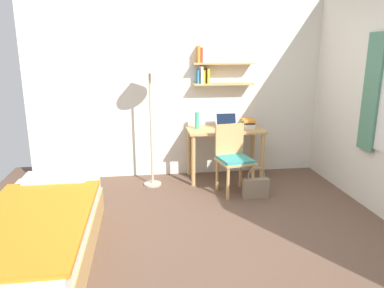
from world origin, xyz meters
The scene contains 10 objects.
ground_plane centered at (0.00, 0.00, 0.00)m, with size 5.28×5.28×0.00m, color brown.
wall_back centered at (0.01, 2.02, 1.31)m, with size 4.40×0.27×2.60m.
bed centered at (-1.55, -0.16, 0.24)m, with size 0.93×2.04×0.54m.
desk centered at (0.54, 1.70, 0.60)m, with size 1.07×0.55×0.74m.
desk_chair centered at (0.54, 1.20, 0.49)m, with size 0.48×0.49×0.89m.
standing_lamp centered at (-0.50, 1.58, 1.55)m, with size 0.38×0.38×1.76m.
laptop centered at (0.57, 1.73, 0.80)m, with size 0.31×0.23×0.22m.
water_bottle centered at (0.15, 1.77, 0.86)m, with size 0.06×0.06×0.24m, color #42A87F.
book_stack centered at (0.90, 1.75, 0.80)m, with size 0.20×0.25×0.12m.
handbag centered at (0.79, 0.96, 0.14)m, with size 0.32×0.11×0.41m.
Camera 1 is at (-0.60, -3.18, 1.83)m, focal length 33.88 mm.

